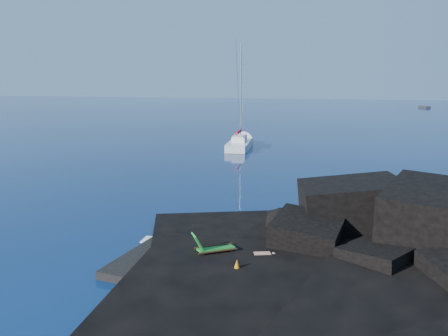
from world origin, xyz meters
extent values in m
plane|color=black|center=(0.00, 0.00, 0.00)|extent=(400.00, 400.00, 0.00)
cube|color=black|center=(4.50, 0.50, 0.00)|extent=(9.08, 6.86, 0.70)
cube|color=white|center=(6.27, 1.07, 0.38)|extent=(2.20, 1.56, 0.05)
cone|color=orange|center=(5.58, -0.68, 0.66)|extent=(0.48, 0.48, 0.63)
cube|color=#25252A|center=(32.22, 133.77, 0.00)|extent=(3.09, 4.79, 0.61)
camera|label=1|loc=(9.60, -16.60, 7.95)|focal=35.00mm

